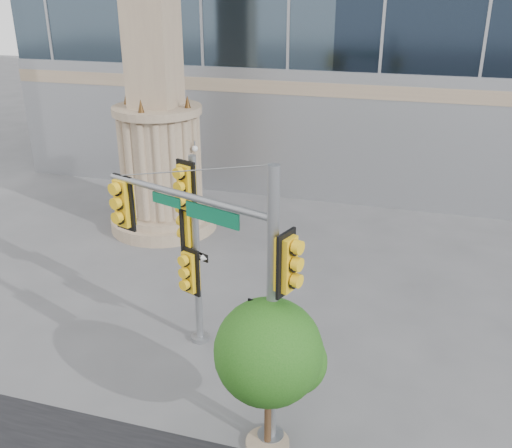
# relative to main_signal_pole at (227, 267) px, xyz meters

# --- Properties ---
(ground) EXTENTS (120.00, 120.00, 0.00)m
(ground) POSITION_rel_main_signal_pole_xyz_m (-0.41, 1.12, -3.99)
(ground) COLOR #545456
(ground) RESTS_ON ground
(monument) EXTENTS (4.40, 4.40, 16.60)m
(monument) POSITION_rel_main_signal_pole_xyz_m (-6.41, 10.12, 1.53)
(monument) COLOR gray
(monument) RESTS_ON ground
(main_signal_pole) EXTENTS (4.80, 2.03, 6.43)m
(main_signal_pole) POSITION_rel_main_signal_pole_xyz_m (0.00, 0.00, 0.00)
(main_signal_pole) COLOR slate
(main_signal_pole) RESTS_ON ground
(secondary_signal_pole) EXTENTS (0.94, 0.91, 5.50)m
(secondary_signal_pole) POSITION_rel_main_signal_pole_xyz_m (-1.97, 2.69, -0.75)
(secondary_signal_pole) COLOR slate
(secondary_signal_pole) RESTS_ON ground
(street_tree) EXTENTS (2.33, 2.27, 3.63)m
(street_tree) POSITION_rel_main_signal_pole_xyz_m (1.13, -0.58, -1.60)
(street_tree) COLOR gray
(street_tree) RESTS_ON ground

